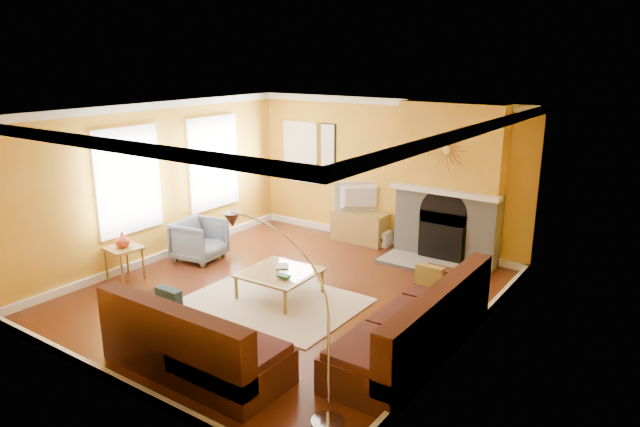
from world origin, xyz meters
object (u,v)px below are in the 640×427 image
Objects in this scene: media_console at (360,227)px; arc_lamp at (283,320)px; armchair at (199,240)px; coffee_table at (280,284)px; sectional_sofa at (309,304)px; side_table at (125,263)px.

arc_lamp is (2.12, -5.02, 0.68)m from media_console.
armchair is 0.40× the size of arc_lamp.
armchair reaches higher than media_console.
armchair reaches higher than coffee_table.
sectional_sofa is 1.35m from coffee_table.
coffee_table is (-1.08, 0.77, -0.25)m from sectional_sofa.
media_console is 1.95× the size of side_table.
media_console is at bearing 61.33° from side_table.
coffee_table is at bearing 144.59° from sectional_sofa.
armchair is (-2.13, 0.44, 0.16)m from coffee_table.
arc_lamp reaches higher than side_table.
sectional_sofa is at bearing -68.54° from media_console.
side_table is 0.28× the size of arc_lamp.
arc_lamp is (3.90, -2.57, 0.62)m from armchair.
arc_lamp is (4.18, -1.24, 0.70)m from side_table.
media_console is at bearing 96.99° from coffee_table.
coffee_table is 1.85× the size of side_table.
sectional_sofa is 1.61m from arc_lamp.
sectional_sofa is 3.51m from side_table.
side_table is (-2.42, -0.89, 0.07)m from coffee_table.
sectional_sofa is 4.66× the size of armchair.
side_table is at bearing 159.49° from armchair.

